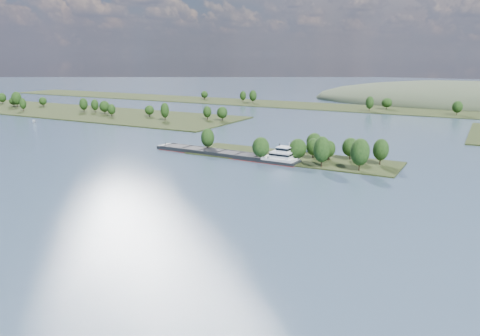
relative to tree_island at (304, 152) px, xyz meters
The scene contains 7 objects.
ground 58.61m from the tree_island, 96.97° to the right, with size 1800.00×1800.00×0.00m, color #394C63.
tree_island is the anchor object (origin of this frame).
left_bank 249.77m from the tree_island, 160.81° to the left, with size 300.00×80.00×15.67m.
back_shoreline 221.72m from the tree_island, 89.68° to the left, with size 900.00×60.00×13.94m.
hill_west 326.31m from the tree_island, 80.67° to the left, with size 320.00×160.00×44.00m, color #3A4630.
cargo_barge 33.10m from the tree_island, 165.53° to the right, with size 77.49×12.95×10.43m.
motorboat 212.61m from the tree_island, behind, with size 2.30×6.13×2.37m, color white.
Camera 1 is at (80.83, -20.08, 47.57)m, focal length 35.00 mm.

